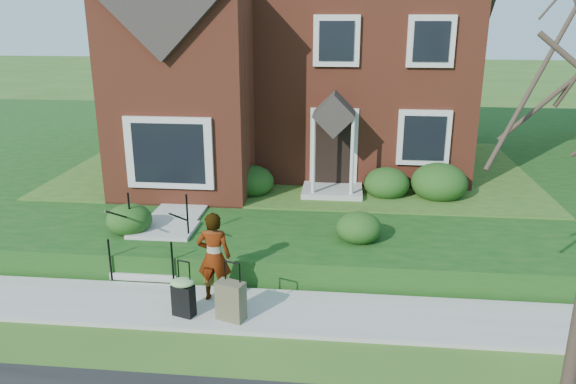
# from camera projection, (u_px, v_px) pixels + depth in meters

# --- Properties ---
(ground) EXTENTS (120.00, 120.00, 0.00)m
(ground) POSITION_uv_depth(u_px,v_px,m) (258.00, 313.00, 10.40)
(ground) COLOR #2D5119
(ground) RESTS_ON ground
(sidewalk) EXTENTS (60.00, 1.60, 0.08)m
(sidewalk) POSITION_uv_depth(u_px,v_px,m) (257.00, 311.00, 10.38)
(sidewalk) COLOR #9E9B93
(sidewalk) RESTS_ON ground
(terrace) EXTENTS (44.00, 20.00, 0.60)m
(terrace) POSITION_uv_depth(u_px,v_px,m) (414.00, 158.00, 20.22)
(terrace) COLOR #113E11
(terrace) RESTS_ON ground
(walkway) EXTENTS (1.20, 6.00, 0.06)m
(walkway) POSITION_uv_depth(u_px,v_px,m) (195.00, 193.00, 15.19)
(walkway) COLOR #9E9B93
(walkway) RESTS_ON terrace
(main_house) EXTENTS (10.40, 10.20, 9.40)m
(main_house) POSITION_uv_depth(u_px,v_px,m) (296.00, 14.00, 17.90)
(main_house) COLOR brown
(main_house) RESTS_ON terrace
(front_steps) EXTENTS (1.40, 2.02, 1.50)m
(front_steps) POSITION_uv_depth(u_px,v_px,m) (157.00, 244.00, 12.25)
(front_steps) COLOR #9E9B93
(front_steps) RESTS_ON ground
(foundation_shrubs) EXTENTS (9.59, 4.48, 1.03)m
(foundation_shrubs) POSITION_uv_depth(u_px,v_px,m) (304.00, 184.00, 14.59)
(foundation_shrubs) COLOR #163710
(foundation_shrubs) RESTS_ON terrace
(woman) EXTENTS (0.66, 0.45, 1.75)m
(woman) POSITION_uv_depth(u_px,v_px,m) (214.00, 257.00, 10.48)
(woman) COLOR #999999
(woman) RESTS_ON sidewalk
(suitcase_black) EXTENTS (0.52, 0.47, 1.05)m
(suitcase_black) POSITION_uv_depth(u_px,v_px,m) (183.00, 295.00, 10.04)
(suitcase_black) COLOR black
(suitcase_black) RESTS_ON sidewalk
(suitcase_olive) EXTENTS (0.56, 0.43, 1.08)m
(suitcase_olive) POSITION_uv_depth(u_px,v_px,m) (231.00, 301.00, 9.93)
(suitcase_olive) COLOR brown
(suitcase_olive) RESTS_ON sidewalk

